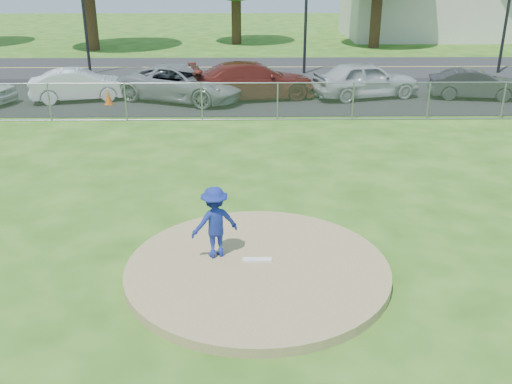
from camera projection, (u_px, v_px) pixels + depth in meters
ground at (253, 135)px, 20.97m from camera, size 120.00×120.00×0.00m
pitchers_mound at (257, 270)px, 11.68m from camera, size 5.40×5.40×0.20m
pitching_rubber at (257, 260)px, 11.82m from camera, size 0.60×0.15×0.04m
chain_link_fence at (252, 102)px, 22.53m from camera, size 40.00×0.06×1.50m
parking_lot at (252, 95)px, 26.98m from camera, size 50.00×8.00×0.01m
street at (251, 67)px, 33.91m from camera, size 60.00×7.00×0.01m
commercial_building at (446, 9)px, 46.26m from camera, size 16.40×9.40×4.30m
traffic_signal_left at (88, 11)px, 30.67m from camera, size 1.28×0.20×5.60m
traffic_signal_right at (512, 11)px, 30.98m from camera, size 1.28×0.20×5.60m
pitcher at (215, 222)px, 11.75m from camera, size 1.14×0.91×1.54m
traffic_cone at (108, 97)px, 25.11m from camera, size 0.33×0.33×0.64m
parked_car_white at (79, 85)px, 25.69m from camera, size 4.52×2.49×1.41m
parked_car_gray at (182, 83)px, 25.67m from camera, size 6.24×4.61×1.58m
parked_car_darkred at (253, 80)px, 26.03m from camera, size 6.09×3.52×1.66m
parked_car_pearl at (366, 80)px, 26.22m from camera, size 5.19×3.13×1.65m
parked_car_charcoal at (475, 84)px, 26.09m from camera, size 4.20×2.01×1.33m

